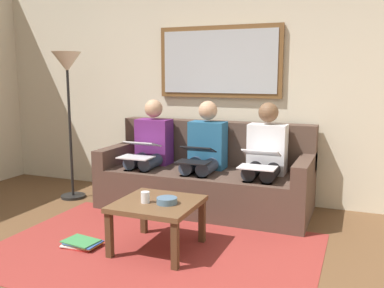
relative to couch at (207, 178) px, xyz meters
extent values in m
cube|color=beige|center=(0.00, -0.48, 0.99)|extent=(6.00, 0.12, 2.60)
cube|color=maroon|center=(0.00, 1.27, -0.31)|extent=(2.60, 1.80, 0.01)
cube|color=#4C382D|center=(0.00, 0.07, -0.10)|extent=(2.20, 0.90, 0.42)
cube|color=#4C382D|center=(0.00, -0.28, 0.35)|extent=(2.20, 0.20, 0.48)
cube|color=#4C382D|center=(-1.03, 0.07, 0.21)|extent=(0.14, 0.90, 0.20)
cube|color=#4C382D|center=(1.03, 0.07, 0.21)|extent=(0.14, 0.90, 0.20)
cube|color=brown|center=(0.00, -0.39, 1.24)|extent=(1.41, 0.04, 0.79)
cube|color=#B2B7BC|center=(0.00, -0.37, 1.24)|extent=(1.31, 0.01, 0.69)
cube|color=brown|center=(-0.02, 1.22, 0.07)|extent=(0.64, 0.64, 0.04)
cube|color=#4C331E|center=(-0.30, 1.50, -0.13)|extent=(0.05, 0.05, 0.37)
cube|color=#4C331E|center=(0.26, 1.50, -0.13)|extent=(0.05, 0.05, 0.37)
cube|color=#4C331E|center=(-0.30, 0.94, -0.13)|extent=(0.05, 0.05, 0.37)
cube|color=#4C331E|center=(0.26, 0.94, -0.13)|extent=(0.05, 0.05, 0.37)
cylinder|color=silver|center=(0.05, 1.28, 0.14)|extent=(0.07, 0.07, 0.09)
cylinder|color=slate|center=(-0.12, 1.24, 0.12)|extent=(0.16, 0.16, 0.05)
cube|color=silver|center=(-0.64, -0.03, 0.36)|extent=(0.38, 0.22, 0.50)
sphere|color=brown|center=(-0.64, -0.03, 0.73)|extent=(0.20, 0.20, 0.20)
cylinder|color=#232328|center=(-0.73, 0.18, 0.18)|extent=(0.14, 0.42, 0.14)
cylinder|color=#232328|center=(-0.55, 0.18, 0.18)|extent=(0.14, 0.42, 0.14)
cylinder|color=#232328|center=(-0.73, 0.39, -0.10)|extent=(0.11, 0.11, 0.42)
cylinder|color=#232328|center=(-0.55, 0.39, -0.10)|extent=(0.11, 0.11, 0.42)
cube|color=white|center=(-0.64, 0.39, 0.25)|extent=(0.35, 0.22, 0.01)
cube|color=white|center=(-0.64, 0.24, 0.37)|extent=(0.35, 0.22, 0.09)
cube|color=#A5C6EA|center=(-0.64, 0.24, 0.37)|extent=(0.31, 0.19, 0.07)
cube|color=#235B84|center=(0.00, -0.03, 0.36)|extent=(0.38, 0.22, 0.50)
sphere|color=tan|center=(0.00, -0.03, 0.73)|extent=(0.20, 0.20, 0.20)
cylinder|color=#384256|center=(-0.09, 0.18, 0.18)|extent=(0.14, 0.42, 0.14)
cylinder|color=#384256|center=(0.09, 0.18, 0.18)|extent=(0.14, 0.42, 0.14)
cylinder|color=#384256|center=(-0.09, 0.39, -0.10)|extent=(0.11, 0.11, 0.42)
cylinder|color=#384256|center=(0.09, 0.39, -0.10)|extent=(0.11, 0.11, 0.42)
cube|color=black|center=(0.00, 0.39, 0.25)|extent=(0.33, 0.21, 0.01)
cube|color=black|center=(0.00, 0.25, 0.36)|extent=(0.33, 0.20, 0.08)
cube|color=#A5C6EA|center=(0.00, 0.25, 0.36)|extent=(0.29, 0.18, 0.07)
cube|color=#66236B|center=(0.64, -0.03, 0.36)|extent=(0.38, 0.22, 0.50)
sphere|color=tan|center=(0.64, -0.03, 0.73)|extent=(0.20, 0.20, 0.20)
cylinder|color=#384256|center=(0.55, 0.18, 0.18)|extent=(0.14, 0.42, 0.14)
cylinder|color=#384256|center=(0.73, 0.18, 0.18)|extent=(0.14, 0.42, 0.14)
cylinder|color=#384256|center=(0.55, 0.39, -0.10)|extent=(0.11, 0.11, 0.42)
cylinder|color=#384256|center=(0.73, 0.39, -0.10)|extent=(0.11, 0.11, 0.42)
cube|color=silver|center=(0.64, 0.39, 0.25)|extent=(0.34, 0.23, 0.01)
cube|color=silver|center=(0.64, 0.24, 0.37)|extent=(0.34, 0.23, 0.07)
cube|color=#A5C6EA|center=(0.64, 0.24, 0.38)|extent=(0.31, 0.20, 0.06)
cube|color=red|center=(0.60, 1.41, -0.30)|extent=(0.28, 0.20, 0.01)
cube|color=white|center=(0.60, 1.40, -0.29)|extent=(0.30, 0.23, 0.01)
cube|color=yellow|center=(0.58, 1.40, -0.28)|extent=(0.29, 0.21, 0.01)
cube|color=#33569E|center=(0.57, 1.41, -0.27)|extent=(0.29, 0.21, 0.01)
cube|color=#3D8C4C|center=(0.59, 1.41, -0.26)|extent=(0.31, 0.24, 0.01)
cylinder|color=black|center=(1.55, 0.27, -0.30)|extent=(0.28, 0.28, 0.03)
cylinder|color=black|center=(1.55, 0.27, 0.44)|extent=(0.03, 0.03, 1.50)
cone|color=beige|center=(1.55, 0.27, 1.24)|extent=(0.32, 0.32, 0.22)
camera|label=1|loc=(-1.50, 4.15, 1.11)|focal=39.53mm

